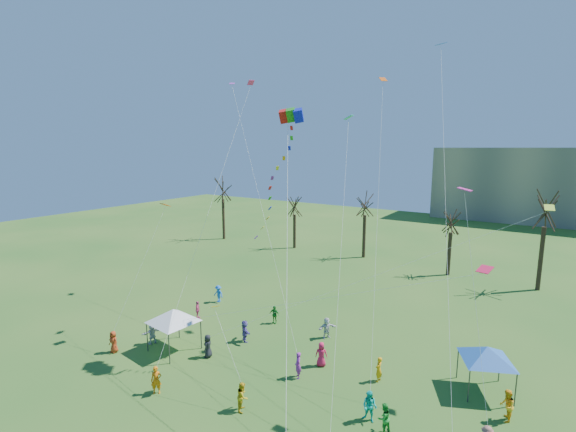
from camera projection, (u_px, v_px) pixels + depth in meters
The scene contains 7 objects.
ground at pixel (233, 430), 21.57m from camera, with size 160.00×160.00×0.00m, color #245A1C.
bare_tree_row at pixel (431, 216), 48.79m from camera, with size 70.37×8.81×10.71m.
big_box_kite at pixel (278, 186), 26.84m from camera, with size 4.32×6.15×18.68m.
canopy_tent_white at pixel (173, 315), 29.67m from camera, with size 4.26×4.26×3.22m.
canopy_tent_blue at pixel (487, 353), 24.57m from camera, with size 3.64×3.64×2.99m.
festival_crowd at pixel (285, 360), 27.05m from camera, with size 26.30×13.94×1.82m.
small_kites_aloft at pixel (333, 170), 27.80m from camera, with size 29.17×16.70×32.15m.
Camera 1 is at (12.97, -14.62, 15.00)m, focal length 25.00 mm.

